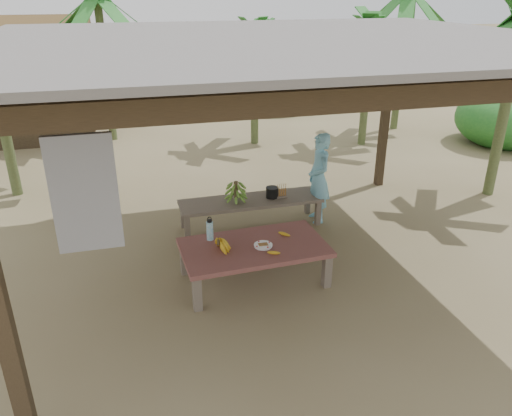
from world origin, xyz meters
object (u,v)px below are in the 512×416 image
object	(u,v)px
woman	(319,178)
cooking_pot	(272,193)
plate	(263,245)
water_flask	(210,230)
ripe_banana_bunch	(219,245)
work_table	(254,250)
bench	(251,203)

from	to	relation	value
woman	cooking_pot	bearing A→B (deg)	-92.32
plate	water_flask	size ratio (longest dim) A/B	0.72
plate	ripe_banana_bunch	bearing A→B (deg)	175.43
cooking_pot	work_table	bearing A→B (deg)	-114.64
ripe_banana_bunch	cooking_pot	size ratio (longest dim) A/B	1.43
cooking_pot	ripe_banana_bunch	bearing A→B (deg)	-126.61
water_flask	woman	size ratio (longest dim) A/B	0.22
ripe_banana_bunch	water_flask	bearing A→B (deg)	98.25
bench	plate	xyz separation A→B (m)	(-0.26, -1.61, 0.12)
plate	cooking_pot	distance (m)	1.71
bench	water_flask	size ratio (longest dim) A/B	6.84
plate	cooking_pot	xyz separation A→B (m)	(0.60, 1.60, 0.01)
bench	plate	distance (m)	1.63
water_flask	cooking_pot	xyz separation A→B (m)	(1.20, 1.24, -0.10)
plate	bench	bearing A→B (deg)	80.69
bench	cooking_pot	distance (m)	0.37
bench	ripe_banana_bunch	world-z (taller)	ripe_banana_bunch
work_table	cooking_pot	size ratio (longest dim) A/B	9.72
plate	woman	xyz separation A→B (m)	(1.35, 1.54, 0.20)
water_flask	bench	bearing A→B (deg)	55.25
plate	water_flask	world-z (taller)	water_flask
plate	cooking_pot	world-z (taller)	cooking_pot
work_table	ripe_banana_bunch	distance (m)	0.48
bench	plate	world-z (taller)	plate
water_flask	work_table	bearing A→B (deg)	-30.99
work_table	water_flask	xyz separation A→B (m)	(-0.50, 0.30, 0.20)
bench	cooking_pot	bearing A→B (deg)	-1.13
bench	plate	bearing A→B (deg)	-99.41
plate	water_flask	distance (m)	0.71
work_table	cooking_pot	distance (m)	1.69
work_table	woman	world-z (taller)	woman
bench	woman	bearing A→B (deg)	-3.49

